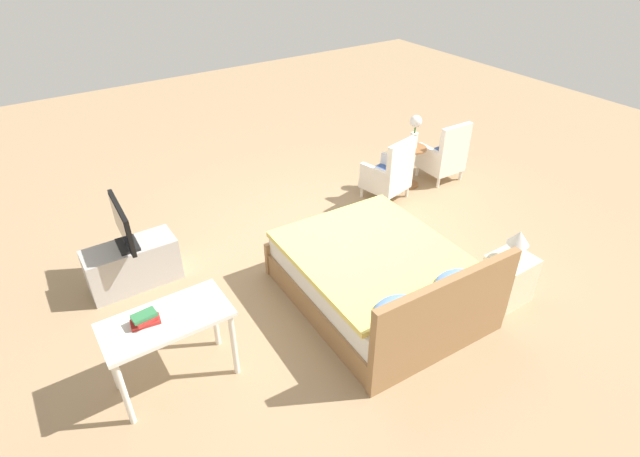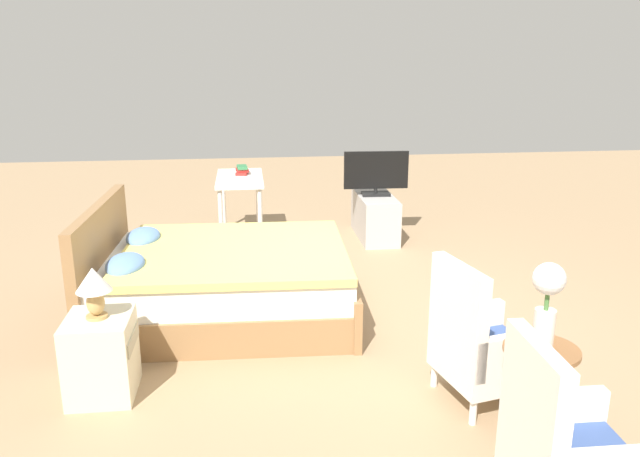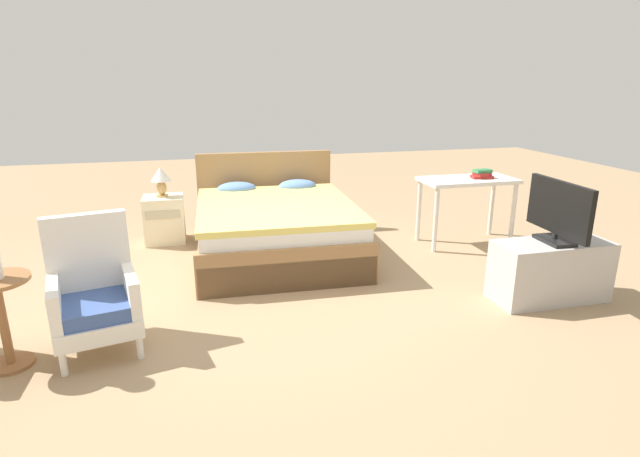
{
  "view_description": "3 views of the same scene",
  "coord_description": "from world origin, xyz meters",
  "px_view_note": "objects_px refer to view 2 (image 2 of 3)",
  "views": [
    {
      "loc": [
        2.88,
        4.01,
        3.59
      ],
      "look_at": [
        0.4,
        0.26,
        0.61
      ],
      "focal_mm": 28.0,
      "sensor_mm": 36.0,
      "label": 1
    },
    {
      "loc": [
        -4.72,
        0.76,
        2.13
      ],
      "look_at": [
        -0.05,
        0.19,
        0.78
      ],
      "focal_mm": 35.0,
      "sensor_mm": 36.0,
      "label": 2
    },
    {
      "loc": [
        -0.63,
        -4.05,
        1.8
      ],
      "look_at": [
        0.38,
        -0.03,
        0.56
      ],
      "focal_mm": 28.0,
      "sensor_mm": 36.0,
      "label": 3
    }
  ],
  "objects_px": {
    "flower_vase": "(547,297)",
    "tv_stand": "(375,216)",
    "armchair_by_window_right": "(480,345)",
    "nightstand": "(101,356)",
    "tv_flatscreen": "(376,173)",
    "vanity_desk": "(240,186)",
    "book_stack": "(242,170)",
    "table_lamp": "(94,285)",
    "bed": "(220,281)",
    "armchair_by_window_left": "(564,451)",
    "side_table": "(538,387)"
  },
  "relations": [
    {
      "from": "bed",
      "to": "armchair_by_window_left",
      "type": "height_order",
      "value": "bed"
    },
    {
      "from": "flower_vase",
      "to": "nightstand",
      "type": "relative_size",
      "value": 0.9
    },
    {
      "from": "bed",
      "to": "tv_flatscreen",
      "type": "height_order",
      "value": "tv_flatscreen"
    },
    {
      "from": "flower_vase",
      "to": "armchair_by_window_right",
      "type": "bearing_deg",
      "value": 13.36
    },
    {
      "from": "vanity_desk",
      "to": "book_stack",
      "type": "distance_m",
      "value": 0.22
    },
    {
      "from": "bed",
      "to": "nightstand",
      "type": "bearing_deg",
      "value": 148.67
    },
    {
      "from": "table_lamp",
      "to": "nightstand",
      "type": "bearing_deg",
      "value": -90.0
    },
    {
      "from": "tv_stand",
      "to": "tv_flatscreen",
      "type": "xyz_separation_m",
      "value": [
        0.0,
        -0.0,
        0.52
      ]
    },
    {
      "from": "armchair_by_window_left",
      "to": "side_table",
      "type": "height_order",
      "value": "armchair_by_window_left"
    },
    {
      "from": "flower_vase",
      "to": "tv_stand",
      "type": "height_order",
      "value": "flower_vase"
    },
    {
      "from": "armchair_by_window_right",
      "to": "nightstand",
      "type": "distance_m",
      "value": 2.38
    },
    {
      "from": "armchair_by_window_left",
      "to": "armchair_by_window_right",
      "type": "relative_size",
      "value": 1.0
    },
    {
      "from": "armchair_by_window_right",
      "to": "tv_stand",
      "type": "relative_size",
      "value": 0.96
    },
    {
      "from": "armchair_by_window_right",
      "to": "side_table",
      "type": "relative_size",
      "value": 1.5
    },
    {
      "from": "armchair_by_window_right",
      "to": "vanity_desk",
      "type": "xyz_separation_m",
      "value": [
        3.65,
        1.47,
        0.26
      ]
    },
    {
      "from": "bed",
      "to": "side_table",
      "type": "xyz_separation_m",
      "value": [
        -2.03,
        -1.77,
        0.09
      ]
    },
    {
      "from": "side_table",
      "to": "flower_vase",
      "type": "xyz_separation_m",
      "value": [
        0.0,
        0.0,
        0.52
      ]
    },
    {
      "from": "side_table",
      "to": "flower_vase",
      "type": "relative_size",
      "value": 1.28
    },
    {
      "from": "bed",
      "to": "flower_vase",
      "type": "distance_m",
      "value": 2.76
    },
    {
      "from": "vanity_desk",
      "to": "tv_stand",
      "type": "bearing_deg",
      "value": -93.24
    },
    {
      "from": "vanity_desk",
      "to": "side_table",
      "type": "bearing_deg",
      "value": -159.05
    },
    {
      "from": "flower_vase",
      "to": "tv_flatscreen",
      "type": "distance_m",
      "value": 4.1
    },
    {
      "from": "nightstand",
      "to": "tv_stand",
      "type": "xyz_separation_m",
      "value": [
        3.22,
        -2.43,
        -0.01
      ]
    },
    {
      "from": "bed",
      "to": "tv_stand",
      "type": "distance_m",
      "value": 2.68
    },
    {
      "from": "armchair_by_window_right",
      "to": "book_stack",
      "type": "relative_size",
      "value": 3.77
    },
    {
      "from": "tv_flatscreen",
      "to": "book_stack",
      "type": "height_order",
      "value": "tv_flatscreen"
    },
    {
      "from": "flower_vase",
      "to": "book_stack",
      "type": "relative_size",
      "value": 1.95
    },
    {
      "from": "nightstand",
      "to": "vanity_desk",
      "type": "relative_size",
      "value": 0.51
    },
    {
      "from": "armchair_by_window_right",
      "to": "tv_flatscreen",
      "type": "relative_size",
      "value": 1.24
    },
    {
      "from": "flower_vase",
      "to": "vanity_desk",
      "type": "xyz_separation_m",
      "value": [
        4.18,
        1.6,
        -0.27
      ]
    },
    {
      "from": "tv_stand",
      "to": "vanity_desk",
      "type": "bearing_deg",
      "value": 86.76
    },
    {
      "from": "armchair_by_window_left",
      "to": "table_lamp",
      "type": "distance_m",
      "value": 2.77
    },
    {
      "from": "armchair_by_window_right",
      "to": "side_table",
      "type": "xyz_separation_m",
      "value": [
        -0.53,
        -0.13,
        0.01
      ]
    },
    {
      "from": "flower_vase",
      "to": "book_stack",
      "type": "xyz_separation_m",
      "value": [
        4.33,
        1.57,
        -0.11
      ]
    },
    {
      "from": "bed",
      "to": "side_table",
      "type": "distance_m",
      "value": 2.7
    },
    {
      "from": "armchair_by_window_right",
      "to": "table_lamp",
      "type": "bearing_deg",
      "value": 81.61
    },
    {
      "from": "armchair_by_window_left",
      "to": "tv_flatscreen",
      "type": "height_order",
      "value": "tv_flatscreen"
    },
    {
      "from": "tv_stand",
      "to": "tv_flatscreen",
      "type": "distance_m",
      "value": 0.52
    },
    {
      "from": "nightstand",
      "to": "tv_flatscreen",
      "type": "distance_m",
      "value": 4.07
    },
    {
      "from": "armchair_by_window_left",
      "to": "armchair_by_window_right",
      "type": "xyz_separation_m",
      "value": [
        1.07,
        -0.0,
        0.0
      ]
    },
    {
      "from": "tv_flatscreen",
      "to": "vanity_desk",
      "type": "distance_m",
      "value": 1.57
    },
    {
      "from": "bed",
      "to": "armchair_by_window_left",
      "type": "distance_m",
      "value": 3.05
    },
    {
      "from": "armchair_by_window_left",
      "to": "vanity_desk",
      "type": "bearing_deg",
      "value": 17.34
    },
    {
      "from": "bed",
      "to": "armchair_by_window_right",
      "type": "relative_size",
      "value": 2.28
    },
    {
      "from": "armchair_by_window_right",
      "to": "tv_flatscreen",
      "type": "xyz_separation_m",
      "value": [
        3.57,
        -0.08,
        0.4
      ]
    },
    {
      "from": "flower_vase",
      "to": "book_stack",
      "type": "distance_m",
      "value": 4.61
    },
    {
      "from": "bed",
      "to": "vanity_desk",
      "type": "distance_m",
      "value": 2.18
    },
    {
      "from": "nightstand",
      "to": "bed",
      "type": "bearing_deg",
      "value": -31.33
    },
    {
      "from": "flower_vase",
      "to": "table_lamp",
      "type": "bearing_deg",
      "value": 70.55
    },
    {
      "from": "tv_flatscreen",
      "to": "flower_vase",
      "type": "bearing_deg",
      "value": -179.41
    }
  ]
}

